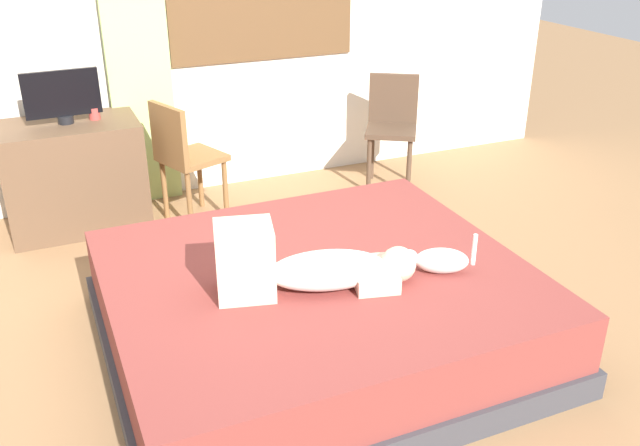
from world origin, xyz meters
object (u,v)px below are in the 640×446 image
Objects in this scene: tv_monitor at (62,96)px; person_lying at (307,266)px; cat at (438,260)px; bed at (318,308)px; chair_by_desk at (183,153)px; chair_spare at (392,122)px; desk at (75,176)px; cup at (94,113)px.

person_lying is at bearing -68.17° from tv_monitor.
tv_monitor reaches higher than cat.
chair_by_desk is (-0.25, 1.74, 0.29)m from bed.
bed is 6.26× the size of cat.
chair_by_desk is 1.66m from chair_spare.
desk is at bearing 111.82° from person_lying.
desk is 0.55m from tv_monitor.
cat is at bearing -25.63° from bed.
bed is at bearing 154.37° from cat.
person_lying is at bearing -127.97° from chair_spare.
cup is 2.20m from chair_spare.
bed is 2.19m from desk.
cat reaches higher than bed.
tv_monitor is 0.56× the size of chair_by_desk.
cup reaches higher than cat.
cup is at bearing 111.07° from bed.
person_lying is 0.65m from cat.
desk is at bearing -172.97° from cup.
cup is at bearing 119.95° from cat.
cup is (-1.29, 2.24, 0.28)m from cat.
chair_by_desk is at bearing -177.41° from chair_spare.
chair_by_desk is (-0.78, 1.99, 0.01)m from cat.
person_lying reaches higher than cat.
cat is at bearing -56.34° from desk.
chair_spare reaches higher than cup.
chair_by_desk is (0.52, -0.26, -0.27)m from cup.
tv_monitor reaches higher than desk.
bed is 4.29× the size of tv_monitor.
chair_by_desk reaches higher than person_lying.
bed is at bearing -64.15° from desk.
person_lying is (-0.11, -0.13, 0.33)m from bed.
cup is (0.19, 0.02, 0.41)m from desk.
desk is at bearing 123.66° from cat.
cup reaches higher than person_lying.
bed is 2.40× the size of chair_spare.
cup is 0.64m from chair_by_desk.
person_lying is 2.30m from tv_monitor.
person_lying is 1.88m from chair_by_desk.
chair_by_desk is (-0.14, 1.87, -0.04)m from person_lying.
chair_by_desk reaches higher than desk.
cat is at bearing -56.33° from tv_monitor.
person_lying is 2.47m from chair_spare.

